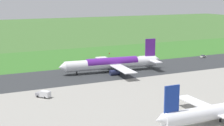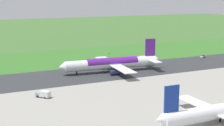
{
  "view_description": "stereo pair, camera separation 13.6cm",
  "coord_description": "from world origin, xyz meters",
  "px_view_note": "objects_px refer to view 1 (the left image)",
  "views": [
    {
      "loc": [
        80.15,
        153.57,
        38.32
      ],
      "look_at": [
        5.85,
        0.0,
        4.5
      ],
      "focal_mm": 55.8,
      "sensor_mm": 36.0,
      "label": 1
    },
    {
      "loc": [
        80.03,
        153.63,
        38.32
      ],
      "look_at": [
        5.85,
        0.0,
        4.5
      ],
      "focal_mm": 55.8,
      "sensor_mm": 36.0,
      "label": 2
    }
  ],
  "objects_px": {
    "service_truck_baggage": "(44,94)",
    "traffic_cone_orange": "(100,56)",
    "airliner_main": "(113,63)",
    "service_car_followme": "(203,56)",
    "airliner_parked_mid": "(220,110)",
    "no_stopping_sign": "(109,55)"
  },
  "relations": [
    {
      "from": "traffic_cone_orange",
      "to": "airliner_parked_mid",
      "type": "bearing_deg",
      "value": 83.8
    },
    {
      "from": "service_truck_baggage",
      "to": "service_car_followme",
      "type": "bearing_deg",
      "value": -159.9
    },
    {
      "from": "no_stopping_sign",
      "to": "traffic_cone_orange",
      "type": "relative_size",
      "value": 5.24
    },
    {
      "from": "airliner_parked_mid",
      "to": "service_car_followme",
      "type": "height_order",
      "value": "airliner_parked_mid"
    },
    {
      "from": "airliner_main",
      "to": "traffic_cone_orange",
      "type": "xyz_separation_m",
      "value": [
        -11.64,
        -41.71,
        -4.08
      ]
    },
    {
      "from": "airliner_parked_mid",
      "to": "no_stopping_sign",
      "type": "bearing_deg",
      "value": -98.37
    },
    {
      "from": "airliner_parked_mid",
      "to": "service_truck_baggage",
      "type": "bearing_deg",
      "value": -49.32
    },
    {
      "from": "service_car_followme",
      "to": "no_stopping_sign",
      "type": "height_order",
      "value": "no_stopping_sign"
    },
    {
      "from": "airliner_parked_mid",
      "to": "airliner_main",
      "type": "bearing_deg",
      "value": -90.96
    },
    {
      "from": "airliner_main",
      "to": "airliner_parked_mid",
      "type": "xyz_separation_m",
      "value": [
        1.3,
        77.35,
        -0.65
      ]
    },
    {
      "from": "service_car_followme",
      "to": "traffic_cone_orange",
      "type": "distance_m",
      "value": 63.39
    },
    {
      "from": "airliner_main",
      "to": "service_car_followme",
      "type": "relative_size",
      "value": 11.89
    },
    {
      "from": "airliner_main",
      "to": "service_car_followme",
      "type": "xyz_separation_m",
      "value": [
        -67.35,
        -11.47,
        -3.51
      ]
    },
    {
      "from": "service_truck_baggage",
      "to": "traffic_cone_orange",
      "type": "bearing_deg",
      "value": -127.71
    },
    {
      "from": "airliner_parked_mid",
      "to": "traffic_cone_orange",
      "type": "distance_m",
      "value": 119.81
    },
    {
      "from": "traffic_cone_orange",
      "to": "airliner_main",
      "type": "bearing_deg",
      "value": 74.41
    },
    {
      "from": "service_car_followme",
      "to": "no_stopping_sign",
      "type": "distance_m",
      "value": 57.68
    },
    {
      "from": "airliner_parked_mid",
      "to": "no_stopping_sign",
      "type": "relative_size",
      "value": 16.1
    },
    {
      "from": "airliner_main",
      "to": "service_truck_baggage",
      "type": "height_order",
      "value": "airliner_main"
    },
    {
      "from": "service_car_followme",
      "to": "no_stopping_sign",
      "type": "bearing_deg",
      "value": -25.91
    },
    {
      "from": "service_truck_baggage",
      "to": "no_stopping_sign",
      "type": "relative_size",
      "value": 2.07
    },
    {
      "from": "service_truck_baggage",
      "to": "traffic_cone_orange",
      "type": "relative_size",
      "value": 10.83
    }
  ]
}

